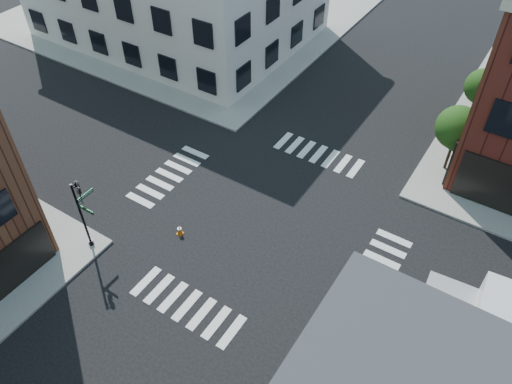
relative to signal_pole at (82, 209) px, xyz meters
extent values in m
plane|color=black|center=(6.72, 6.68, -2.86)|extent=(120.00, 120.00, 0.00)
cube|color=gray|center=(-14.28, 27.68, -2.78)|extent=(30.00, 30.00, 0.15)
cylinder|color=black|center=(14.22, 16.68, -1.97)|extent=(0.18, 0.18, 1.47)
cylinder|color=black|center=(14.22, 16.68, -1.24)|extent=(0.12, 0.12, 1.47)
sphere|color=#183B10|center=(14.22, 16.68, 0.44)|extent=(2.69, 2.69, 2.69)
sphere|color=#183B10|center=(14.47, 16.58, -0.10)|extent=(1.85, 1.85, 1.85)
cylinder|color=black|center=(14.22, 22.68, -2.04)|extent=(0.18, 0.18, 1.33)
cylinder|color=black|center=(14.22, 22.68, -1.38)|extent=(0.12, 0.12, 1.33)
sphere|color=#183B10|center=(14.22, 22.68, 0.14)|extent=(2.43, 2.43, 2.43)
sphere|color=#183B10|center=(14.47, 22.58, -0.35)|extent=(1.67, 1.67, 1.67)
cylinder|color=black|center=(-0.08, -0.12, -0.56)|extent=(0.12, 0.12, 4.60)
cylinder|color=black|center=(-0.08, -0.12, -2.56)|extent=(0.28, 0.28, 0.30)
cube|color=#053819|center=(0.47, -0.12, 0.29)|extent=(1.10, 0.03, 0.22)
cube|color=#053819|center=(-0.08, 0.43, 0.54)|extent=(0.03, 1.10, 0.22)
imported|color=black|center=(0.27, -0.02, 1.04)|extent=(0.22, 0.18, 1.10)
imported|color=black|center=(-0.18, 0.23, 1.04)|extent=(0.18, 0.22, 1.10)
cube|color=#A0A0A2|center=(17.53, 4.54, -1.12)|extent=(2.45, 2.86, 2.24)
cube|color=black|center=(16.47, 4.45, -0.73)|extent=(0.28, 2.13, 1.01)
cube|color=black|center=(20.44, 4.77, -2.30)|extent=(9.04, 1.84, 0.28)
cylinder|color=black|center=(17.62, 3.37, -2.30)|extent=(1.15, 0.48, 1.12)
cylinder|color=black|center=(17.44, 5.71, -2.30)|extent=(1.15, 0.48, 1.12)
cube|color=#CB5B09|center=(3.44, 3.19, -2.84)|extent=(0.35, 0.35, 0.04)
cone|color=#CB5B09|center=(3.44, 3.19, -2.54)|extent=(0.33, 0.33, 0.63)
cylinder|color=white|center=(3.44, 3.19, -2.45)|extent=(0.24, 0.24, 0.07)
camera|label=1|loc=(17.13, -10.20, 18.23)|focal=35.00mm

